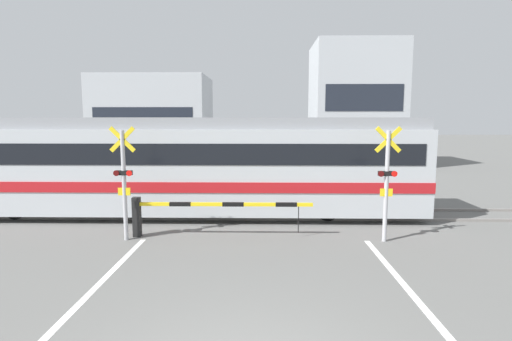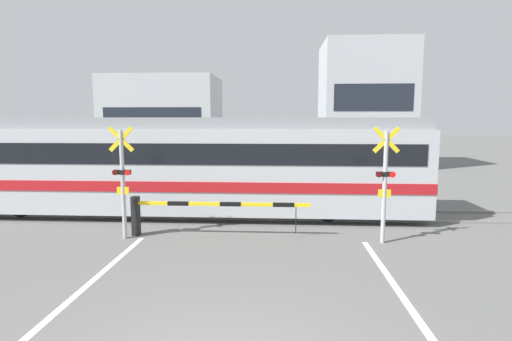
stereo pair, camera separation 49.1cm
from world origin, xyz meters
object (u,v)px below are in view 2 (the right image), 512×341
(crossing_barrier_far, at_px, (306,180))
(crossing_signal_right, at_px, (385,180))
(crossing_barrier_near, at_px, (186,209))
(crossing_signal_left, at_px, (123,177))
(commuter_train, at_px, (176,163))
(pedestrian, at_px, (289,170))

(crossing_barrier_far, distance_m, crossing_signal_right, 6.09)
(crossing_barrier_near, distance_m, crossing_signal_right, 5.32)
(crossing_barrier_far, height_order, crossing_signal_right, crossing_signal_right)
(crossing_barrier_far, distance_m, crossing_signal_left, 7.86)
(crossing_barrier_near, height_order, crossing_barrier_far, same)
(commuter_train, height_order, crossing_barrier_far, commuter_train)
(crossing_signal_right, bearing_deg, commuter_train, 155.19)
(crossing_barrier_near, height_order, crossing_signal_left, crossing_signal_left)
(commuter_train, relative_size, crossing_signal_left, 5.36)
(crossing_signal_left, bearing_deg, crossing_signal_right, 0.00)
(crossing_barrier_near, distance_m, crossing_signal_left, 1.88)
(commuter_train, distance_m, crossing_signal_left, 2.93)
(crossing_barrier_far, relative_size, crossing_signal_left, 1.62)
(crossing_barrier_far, xyz_separation_m, crossing_signal_right, (1.61, -5.80, 0.91))
(crossing_barrier_near, xyz_separation_m, crossing_signal_left, (-1.61, -0.31, 0.91))
(crossing_barrier_near, relative_size, crossing_signal_right, 1.62)
(crossing_signal_left, relative_size, crossing_signal_right, 1.00)
(commuter_train, distance_m, pedestrian, 6.16)
(crossing_barrier_near, xyz_separation_m, pedestrian, (2.96, 7.25, 0.19))
(commuter_train, height_order, crossing_barrier_near, commuter_train)
(pedestrian, bearing_deg, crossing_barrier_near, -112.17)
(crossing_barrier_near, bearing_deg, crossing_barrier_far, 56.64)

